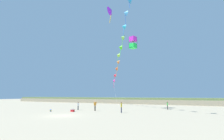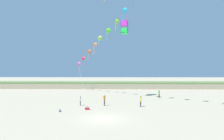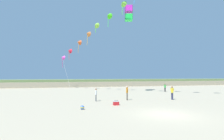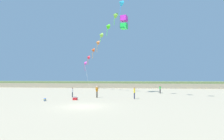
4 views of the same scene
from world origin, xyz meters
name	(u,v)px [view 4 (image 4 of 4)]	position (x,y,z in m)	size (l,w,h in m)	color
ground_plane	(83,106)	(0.00, 0.00, 0.00)	(240.00, 240.00, 0.00)	tan
dune_ridge	(118,84)	(0.00, 38.17, 0.98)	(120.00, 8.40, 1.96)	tan
person_near_left	(134,92)	(5.24, 7.28, 0.98)	(0.23, 0.59, 1.69)	#282D4C
person_near_right	(72,92)	(-4.22, 8.30, 0.87)	(0.20, 0.53, 1.50)	#474C56
person_mid_center	(97,91)	(-0.37, 8.26, 1.02)	(0.41, 0.56, 1.76)	#726656
person_far_left	(160,89)	(10.21, 17.28, 0.88)	(0.34, 0.49, 1.52)	black
kite_banner_string	(117,9)	(2.11, 14.80, 16.10)	(23.29, 33.42, 25.61)	#DE3EB4
large_kite_low_lead	(124,22)	(3.19, 17.69, 14.41)	(1.57, 1.57, 2.68)	#21E44D
beach_cooler	(75,98)	(-2.66, 5.05, 0.21)	(0.58, 0.41, 0.46)	red
beach_ball	(45,100)	(-6.16, 3.56, 0.18)	(0.36, 0.36, 0.36)	blue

